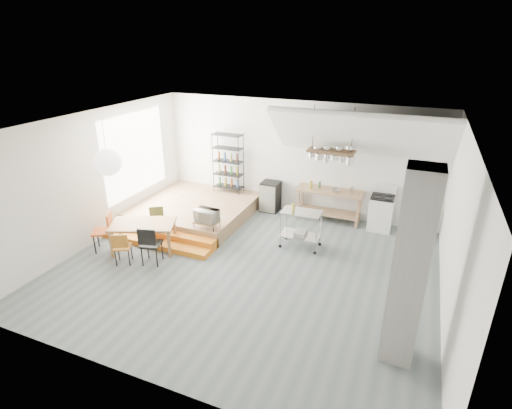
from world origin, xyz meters
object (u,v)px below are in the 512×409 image
at_px(stove, 381,212).
at_px(mini_fridge, 270,196).
at_px(dining_table, 143,226).
at_px(rolling_cart, 301,224).

height_order(stove, mini_fridge, stove).
height_order(stove, dining_table, stove).
height_order(stove, rolling_cart, stove).
xyz_separation_m(rolling_cart, mini_fridge, (-1.47, 1.81, -0.17)).
height_order(rolling_cart, mini_fridge, rolling_cart).
distance_m(stove, rolling_cart, 2.44).
bearing_deg(mini_fridge, rolling_cart, -50.99).
distance_m(stove, dining_table, 6.10).
bearing_deg(stove, rolling_cart, -133.42).
relative_size(stove, dining_table, 0.69).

